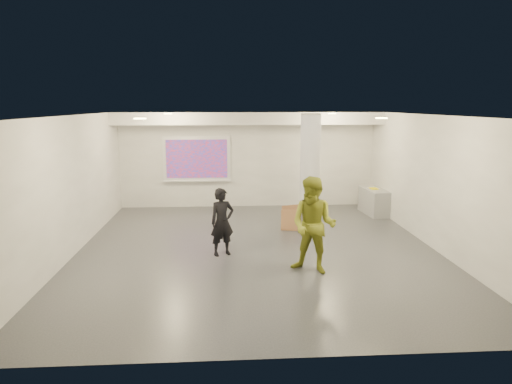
{
  "coord_description": "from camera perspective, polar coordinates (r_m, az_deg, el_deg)",
  "views": [
    {
      "loc": [
        -0.66,
        -9.85,
        3.24
      ],
      "look_at": [
        0.0,
        0.4,
        1.25
      ],
      "focal_mm": 32.0,
      "sensor_mm": 36.0,
      "label": 1
    }
  ],
  "objects": [
    {
      "name": "floor",
      "position": [
        10.39,
        0.14,
        -7.21
      ],
      "size": [
        8.0,
        9.0,
        0.01
      ],
      "primitive_type": "cube",
      "color": "#34363B",
      "rests_on": "ground"
    },
    {
      "name": "ceiling",
      "position": [
        9.87,
        0.15,
        9.58
      ],
      "size": [
        8.0,
        9.0,
        0.01
      ],
      "primitive_type": "cube",
      "color": "white",
      "rests_on": "floor"
    },
    {
      "name": "wall_back",
      "position": [
        14.47,
        -1.05,
        4.06
      ],
      "size": [
        8.0,
        0.01,
        3.0
      ],
      "primitive_type": "cube",
      "color": "silver",
      "rests_on": "floor"
    },
    {
      "name": "wall_front",
      "position": [
        5.66,
        3.22,
        -6.95
      ],
      "size": [
        8.0,
        0.01,
        3.0
      ],
      "primitive_type": "cube",
      "color": "silver",
      "rests_on": "floor"
    },
    {
      "name": "wall_left",
      "position": [
        10.54,
        -22.1,
        0.66
      ],
      "size": [
        0.01,
        9.0,
        3.0
      ],
      "primitive_type": "cube",
      "color": "silver",
      "rests_on": "floor"
    },
    {
      "name": "wall_right",
      "position": [
        11.03,
        21.36,
        1.13
      ],
      "size": [
        0.01,
        9.0,
        3.0
      ],
      "primitive_type": "cube",
      "color": "silver",
      "rests_on": "floor"
    },
    {
      "name": "soffit_band",
      "position": [
        13.82,
        -0.96,
        9.22
      ],
      "size": [
        8.0,
        1.1,
        0.36
      ],
      "primitive_type": "cube",
      "color": "silver",
      "rests_on": "ceiling"
    },
    {
      "name": "downlight_nw",
      "position": [
        12.44,
        -10.95,
        9.58
      ],
      "size": [
        0.22,
        0.22,
        0.02
      ],
      "primitive_type": "cylinder",
      "color": "#FFF78B",
      "rests_on": "ceiling"
    },
    {
      "name": "downlight_ne",
      "position": [
        12.68,
        9.49,
        9.65
      ],
      "size": [
        0.22,
        0.22,
        0.02
      ],
      "primitive_type": "cylinder",
      "color": "#FFF78B",
      "rests_on": "ceiling"
    },
    {
      "name": "downlight_sw",
      "position": [
        8.49,
        -14.31,
        8.88
      ],
      "size": [
        0.22,
        0.22,
        0.02
      ],
      "primitive_type": "cylinder",
      "color": "#FFF78B",
      "rests_on": "ceiling"
    },
    {
      "name": "downlight_se",
      "position": [
        8.83,
        15.41,
        8.89
      ],
      "size": [
        0.22,
        0.22,
        0.02
      ],
      "primitive_type": "cylinder",
      "color": "#FFF78B",
      "rests_on": "ceiling"
    },
    {
      "name": "column",
      "position": [
        11.97,
        6.75,
        2.53
      ],
      "size": [
        0.52,
        0.52,
        3.0
      ],
      "primitive_type": "cylinder",
      "color": "silver",
      "rests_on": "floor"
    },
    {
      "name": "projection_screen",
      "position": [
        14.43,
        -7.41,
        4.06
      ],
      "size": [
        2.1,
        0.13,
        1.42
      ],
      "color": "white",
      "rests_on": "wall_back"
    },
    {
      "name": "credenza",
      "position": [
        14.05,
        14.57,
        -1.16
      ],
      "size": [
        0.64,
        1.33,
        0.75
      ],
      "primitive_type": "cube",
      "rotation": [
        0.0,
        0.0,
        0.08
      ],
      "color": "gray",
      "rests_on": "floor"
    },
    {
      "name": "papers_stack",
      "position": [
        14.1,
        14.48,
        0.49
      ],
      "size": [
        0.32,
        0.37,
        0.02
      ],
      "primitive_type": "cube",
      "rotation": [
        0.0,
        0.0,
        0.31
      ],
      "color": "white",
      "rests_on": "credenza"
    },
    {
      "name": "postit_pad",
      "position": [
        14.0,
        14.5,
        0.43
      ],
      "size": [
        0.21,
        0.28,
        0.03
      ],
      "primitive_type": "cube",
      "rotation": [
        0.0,
        0.0,
        0.05
      ],
      "color": "#F9EC01",
      "rests_on": "credenza"
    },
    {
      "name": "cardboard_back",
      "position": [
        12.11,
        4.56,
        -3.07
      ],
      "size": [
        0.58,
        0.3,
        0.62
      ],
      "primitive_type": "cube",
      "rotation": [
        -0.13,
        0.0,
        0.31
      ],
      "color": "#95643F",
      "rests_on": "floor"
    },
    {
      "name": "cardboard_front",
      "position": [
        11.87,
        4.33,
        -3.54
      ],
      "size": [
        0.51,
        0.22,
        0.54
      ],
      "primitive_type": "cube",
      "rotation": [
        -0.15,
        0.0,
        -0.19
      ],
      "color": "#95643F",
      "rests_on": "floor"
    },
    {
      "name": "woman",
      "position": [
        9.87,
        -4.25,
        -3.75
      ],
      "size": [
        0.63,
        0.54,
        1.47
      ],
      "primitive_type": "imported",
      "rotation": [
        0.0,
        0.0,
        0.41
      ],
      "color": "black",
      "rests_on": "floor"
    },
    {
      "name": "man",
      "position": [
        8.86,
        7.22,
        -4.16
      ],
      "size": [
        1.15,
        1.07,
        1.88
      ],
      "primitive_type": "imported",
      "rotation": [
        0.0,
        0.0,
        -0.51
      ],
      "color": "olive",
      "rests_on": "floor"
    }
  ]
}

